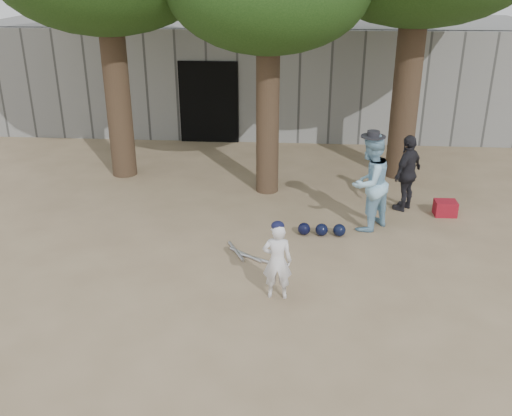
# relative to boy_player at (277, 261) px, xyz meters

# --- Properties ---
(ground) EXTENTS (70.00, 70.00, 0.00)m
(ground) POSITION_rel_boy_player_xyz_m (-0.99, 0.11, -0.60)
(ground) COLOR #937C5E
(ground) RESTS_ON ground
(boy_player) EXTENTS (0.44, 0.29, 1.19)m
(boy_player) POSITION_rel_boy_player_xyz_m (0.00, 0.00, 0.00)
(boy_player) COLOR silver
(boy_player) RESTS_ON ground
(spectator_blue) EXTENTS (1.10, 1.11, 1.81)m
(spectator_blue) POSITION_rel_boy_player_xyz_m (1.57, 2.53, 0.31)
(spectator_blue) COLOR #93C6E4
(spectator_blue) RESTS_ON ground
(spectator_dark) EXTENTS (0.85, 0.94, 1.54)m
(spectator_dark) POSITION_rel_boy_player_xyz_m (2.43, 3.50, 0.17)
(spectator_dark) COLOR black
(spectator_dark) RESTS_ON ground
(red_bag) EXTENTS (0.43, 0.33, 0.30)m
(red_bag) POSITION_rel_boy_player_xyz_m (3.18, 3.24, -0.45)
(red_bag) COLOR maroon
(red_bag) RESTS_ON ground
(back_building) EXTENTS (16.00, 5.24, 3.00)m
(back_building) POSITION_rel_boy_player_xyz_m (-0.99, 10.44, 0.90)
(back_building) COLOR gray
(back_building) RESTS_ON ground
(helmet_row) EXTENTS (0.87, 0.24, 0.23)m
(helmet_row) POSITION_rel_boy_player_xyz_m (0.73, 2.14, -0.48)
(helmet_row) COLOR black
(helmet_row) RESTS_ON ground
(bat_pile) EXTENTS (0.87, 0.76, 0.06)m
(bat_pile) POSITION_rel_boy_player_xyz_m (-0.57, 1.22, -0.57)
(bat_pile) COLOR #B8B9C0
(bat_pile) RESTS_ON ground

